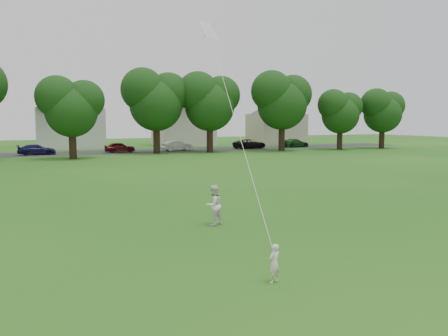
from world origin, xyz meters
name	(u,v)px	position (x,y,z in m)	size (l,w,h in m)	color
ground	(246,262)	(0.00, 0.00, 0.00)	(160.00, 160.00, 0.00)	#185313
street	(79,153)	(0.00, 42.00, 0.01)	(90.00, 7.00, 0.01)	#2D2D30
toddler	(274,263)	(-0.06, -1.54, 0.46)	(0.33, 0.22, 0.92)	silver
older_boy	(213,205)	(0.80, 4.15, 0.72)	(0.70, 0.55, 1.45)	white
kite	(232,109)	(1.08, 3.22, 4.12)	(1.72, 5.25, 11.99)	white
tree_row	(92,97)	(0.87, 35.97, 6.07)	(79.99, 9.03, 9.99)	black
parked_cars	(93,148)	(1.52, 41.00, 0.60)	(63.19, 2.40, 1.24)	black
house_row	(41,109)	(-3.50, 52.00, 5.20)	(76.79, 14.07, 10.48)	beige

